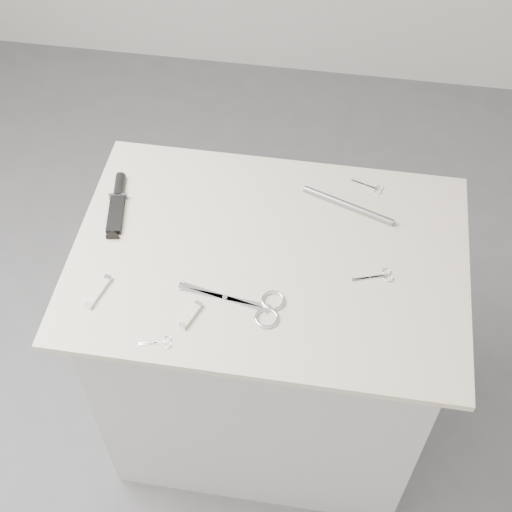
# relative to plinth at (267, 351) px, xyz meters

# --- Properties ---
(ground) EXTENTS (4.00, 4.00, 0.01)m
(ground) POSITION_rel_plinth_xyz_m (0.00, 0.00, -0.46)
(ground) COLOR slate
(ground) RESTS_ON ground
(plinth) EXTENTS (0.90, 0.60, 0.90)m
(plinth) POSITION_rel_plinth_xyz_m (0.00, 0.00, 0.00)
(plinth) COLOR silver
(plinth) RESTS_ON ground
(display_board) EXTENTS (1.00, 0.70, 0.02)m
(display_board) POSITION_rel_plinth_xyz_m (0.00, 0.00, 0.46)
(display_board) COLOR beige
(display_board) RESTS_ON plinth
(large_shears) EXTENTS (0.26, 0.11, 0.01)m
(large_shears) POSITION_rel_plinth_xyz_m (-0.01, -0.16, 0.47)
(large_shears) COLOR silver
(large_shears) RESTS_ON display_board
(embroidery_scissors_a) EXTENTS (0.10, 0.06, 0.00)m
(embroidery_scissors_a) POSITION_rel_plinth_xyz_m (0.28, -0.03, 0.47)
(embroidery_scissors_a) COLOR silver
(embroidery_scissors_a) RESTS_ON display_board
(embroidery_scissors_b) EXTENTS (0.09, 0.05, 0.00)m
(embroidery_scissors_b) POSITION_rel_plinth_xyz_m (0.24, 0.28, 0.47)
(embroidery_scissors_b) COLOR silver
(embroidery_scissors_b) RESTS_ON display_board
(tiny_scissors) EXTENTS (0.08, 0.04, 0.00)m
(tiny_scissors) POSITION_rel_plinth_xyz_m (-0.21, -0.30, 0.47)
(tiny_scissors) COLOR silver
(tiny_scissors) RESTS_ON display_board
(sheathed_knife) EXTENTS (0.07, 0.21, 0.03)m
(sheathed_knife) POSITION_rel_plinth_xyz_m (-0.43, 0.11, 0.48)
(sheathed_knife) COLOR black
(sheathed_knife) RESTS_ON display_board
(pocket_knife_a) EXTENTS (0.05, 0.10, 0.01)m
(pocket_knife_a) POSITION_rel_plinth_xyz_m (-0.39, -0.18, 0.48)
(pocket_knife_a) COLOR beige
(pocket_knife_a) RESTS_ON display_board
(pocket_knife_b) EXTENTS (0.04, 0.08, 0.01)m
(pocket_knife_b) POSITION_rel_plinth_xyz_m (-0.16, -0.21, 0.48)
(pocket_knife_b) COLOR beige
(pocket_knife_b) RESTS_ON display_board
(metal_rail) EXTENTS (0.25, 0.11, 0.02)m
(metal_rail) POSITION_rel_plinth_xyz_m (0.18, 0.19, 0.48)
(metal_rail) COLOR gray
(metal_rail) RESTS_ON display_board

